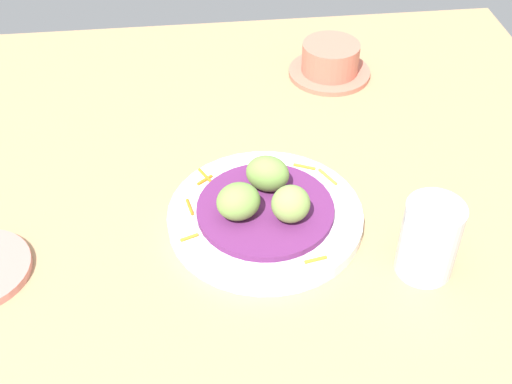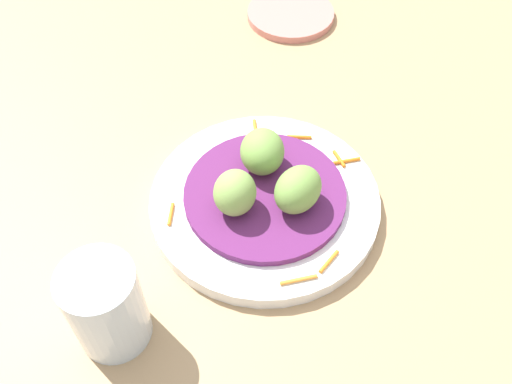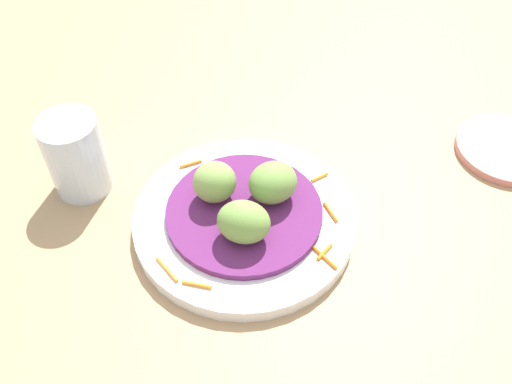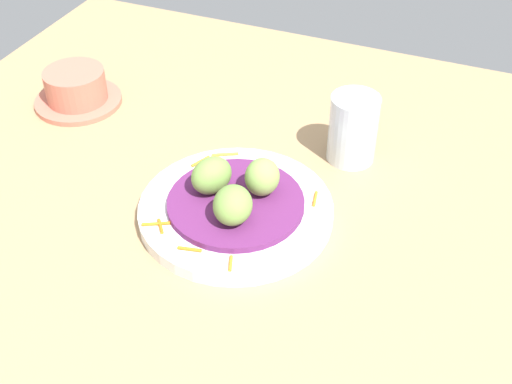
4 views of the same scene
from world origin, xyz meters
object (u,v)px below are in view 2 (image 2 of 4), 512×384
object	(u,v)px
guac_scoop_right	(235,193)
water_glass	(106,306)
guac_scoop_center	(262,152)
guac_scoop_left	(298,190)
side_plate_small	(291,14)
main_plate	(265,202)

from	to	relation	value
guac_scoop_right	water_glass	xyz separation A→B (cm)	(-14.39, 7.32, -0.15)
guac_scoop_right	water_glass	world-z (taller)	water_glass
water_glass	guac_scoop_center	bearing A→B (deg)	-22.64
guac_scoop_left	side_plate_small	distance (cm)	35.63
water_glass	guac_scoop_left	bearing A→B (deg)	-38.73
water_glass	main_plate	bearing A→B (deg)	-29.51
guac_scoop_center	water_glass	bearing A→B (deg)	157.36
guac_scoop_center	water_glass	xyz separation A→B (cm)	(-20.40, 8.51, -0.05)
guac_scoop_left	side_plate_small	size ratio (longest dim) A/B	0.44
main_plate	guac_scoop_left	world-z (taller)	guac_scoop_left
water_glass	guac_scoop_right	bearing A→B (deg)	-26.95
guac_scoop_left	guac_scoop_right	bearing A→B (deg)	108.76
main_plate	side_plate_small	world-z (taller)	main_plate
main_plate	guac_scoop_right	world-z (taller)	guac_scoop_right
guac_scoop_right	side_plate_small	xyz separation A→B (cm)	(36.42, 2.22, -4.39)
guac_scoop_left	water_glass	xyz separation A→B (cm)	(-16.36, 13.12, -0.07)
guac_scoop_left	guac_scoop_right	xyz separation A→B (cm)	(-1.97, 5.81, 0.07)
side_plate_small	water_glass	distance (cm)	51.24
main_plate	guac_scoop_right	xyz separation A→B (cm)	(-2.66, 2.33, 4.07)
guac_scoop_left	side_plate_small	xyz separation A→B (cm)	(34.45, 8.03, -4.32)
side_plate_small	water_glass	bearing A→B (deg)	174.27
side_plate_small	main_plate	bearing A→B (deg)	-172.31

